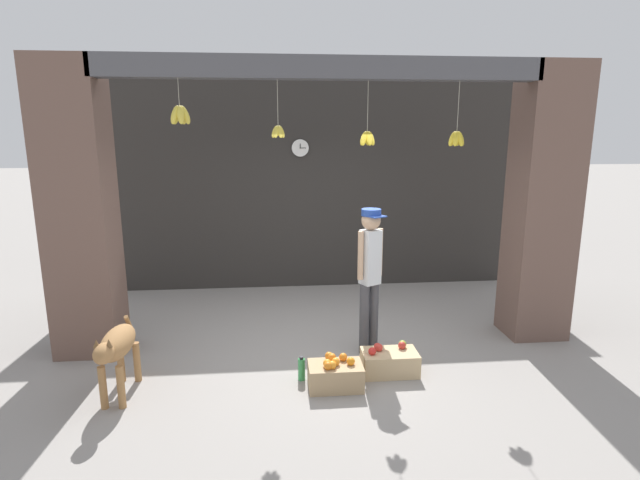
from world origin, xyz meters
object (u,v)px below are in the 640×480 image
at_px(dog, 117,347).
at_px(fruit_crate_oranges, 335,375).
at_px(fruit_crate_apples, 389,362).
at_px(water_bottle, 302,369).
at_px(wall_clock, 300,148).
at_px(shopkeeper, 370,269).

height_order(dog, fruit_crate_oranges, dog).
xyz_separation_m(fruit_crate_oranges, fruit_crate_apples, (0.61, 0.25, -0.01)).
distance_m(water_bottle, wall_clock, 3.83).
bearing_deg(shopkeeper, water_bottle, 7.72).
height_order(shopkeeper, fruit_crate_oranges, shopkeeper).
height_order(fruit_crate_oranges, water_bottle, fruit_crate_oranges).
bearing_deg(wall_clock, shopkeeper, -75.84).
bearing_deg(fruit_crate_oranges, fruit_crate_apples, 22.07).
bearing_deg(dog, wall_clock, 150.97).
xyz_separation_m(dog, water_bottle, (1.78, 0.16, -0.39)).
distance_m(fruit_crate_oranges, water_bottle, 0.38).
xyz_separation_m(shopkeeper, fruit_crate_oranges, (-0.49, -0.80, -0.87)).
relative_size(shopkeeper, fruit_crate_oranges, 3.12).
bearing_deg(water_bottle, fruit_crate_apples, 3.70).
relative_size(dog, wall_clock, 3.46).
bearing_deg(fruit_crate_apples, water_bottle, -176.30).
distance_m(dog, fruit_crate_oranges, 2.14).
relative_size(shopkeeper, wall_clock, 5.97).
bearing_deg(dog, fruit_crate_oranges, 90.73).
distance_m(dog, fruit_crate_apples, 2.76).
relative_size(fruit_crate_oranges, water_bottle, 2.10).
height_order(dog, fruit_crate_apples, dog).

